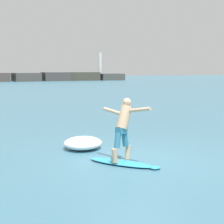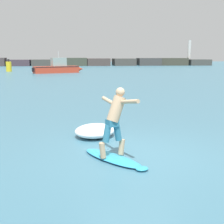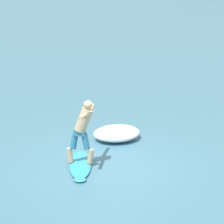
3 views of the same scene
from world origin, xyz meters
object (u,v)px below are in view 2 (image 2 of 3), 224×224
(surfboard, at_px, (113,158))
(channel_marker_buoy, at_px, (9,66))
(fishing_boat_near_jetty, at_px, (58,68))
(surfer, at_px, (115,117))

(surfboard, height_order, channel_marker_buoy, channel_marker_buoy)
(surfboard, bearing_deg, fishing_boat_near_jetty, 95.19)
(surfer, relative_size, fishing_boat_near_jetty, 0.23)
(fishing_boat_near_jetty, height_order, channel_marker_buoy, fishing_boat_near_jetty)
(surfer, xyz_separation_m, channel_marker_buoy, (-10.51, 39.53, -0.28))
(surfboard, bearing_deg, channel_marker_buoy, 104.79)
(surfboard, distance_m, channel_marker_buoy, 40.95)
(surfer, xyz_separation_m, fishing_boat_near_jetty, (-3.27, 35.32, -0.35))
(channel_marker_buoy, bearing_deg, surfer, -75.11)
(fishing_boat_near_jetty, distance_m, channel_marker_buoy, 8.37)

